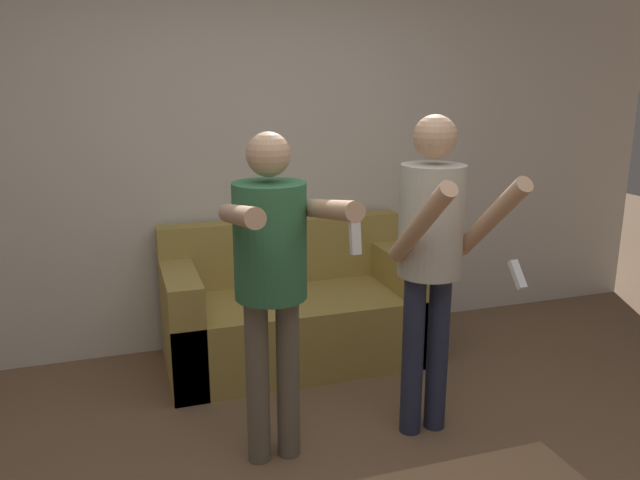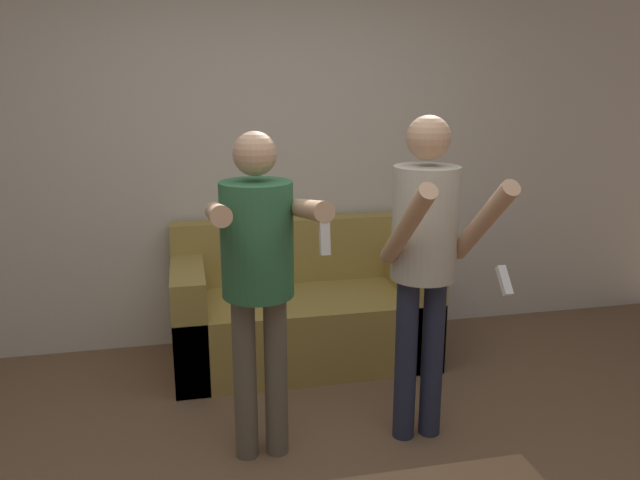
% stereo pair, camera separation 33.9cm
% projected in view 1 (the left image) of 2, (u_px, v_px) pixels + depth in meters
% --- Properties ---
extents(wall_back, '(6.40, 0.06, 2.70)m').
position_uv_depth(wall_back, '(244.00, 147.00, 4.11)').
color(wall_back, silver).
rests_on(wall_back, ground_plane).
extents(couch, '(1.64, 0.79, 0.88)m').
position_uv_depth(couch, '(294.00, 314.00, 4.04)').
color(couch, '#AD9347').
rests_on(couch, ground_plane).
extents(person_standing_left, '(0.45, 0.75, 1.57)m').
position_uv_depth(person_standing_left, '(272.00, 264.00, 2.77)').
color(person_standing_left, '#6B6051').
rests_on(person_standing_left, ground_plane).
extents(person_standing_right, '(0.43, 0.67, 1.63)m').
position_uv_depth(person_standing_right, '(432.00, 245.00, 3.01)').
color(person_standing_right, '#282D47').
rests_on(person_standing_right, ground_plane).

